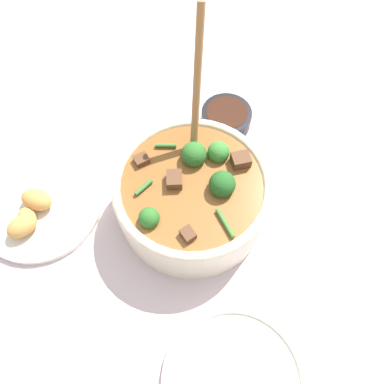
% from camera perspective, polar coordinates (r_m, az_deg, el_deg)
% --- Properties ---
extents(ground_plane, '(4.00, 4.00, 0.00)m').
position_cam_1_polar(ground_plane, '(0.69, 0.00, -2.63)').
color(ground_plane, silver).
extents(stew_bowl, '(0.29, 0.26, 0.31)m').
position_cam_1_polar(stew_bowl, '(0.63, 0.03, -0.24)').
color(stew_bowl, beige).
rests_on(stew_bowl, ground_plane).
extents(condiment_bowl, '(0.10, 0.10, 0.04)m').
position_cam_1_polar(condiment_bowl, '(0.78, 5.24, 11.28)').
color(condiment_bowl, black).
rests_on(condiment_bowl, ground_plane).
extents(empty_plate, '(0.22, 0.22, 0.02)m').
position_cam_1_polar(empty_plate, '(0.62, 6.58, -26.74)').
color(empty_plate, silver).
rests_on(empty_plate, ground_plane).
extents(food_plate, '(0.22, 0.22, 0.05)m').
position_cam_1_polar(food_plate, '(0.73, -22.34, -2.12)').
color(food_plate, silver).
rests_on(food_plate, ground_plane).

